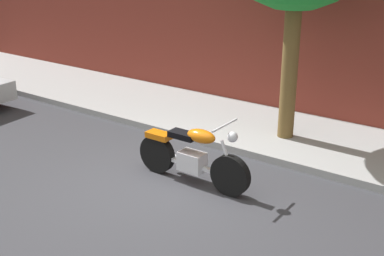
{
  "coord_description": "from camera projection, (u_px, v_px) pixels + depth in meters",
  "views": [
    {
      "loc": [
        4.8,
        -5.9,
        3.84
      ],
      "look_at": [
        0.34,
        0.32,
        0.98
      ],
      "focal_mm": 47.47,
      "sensor_mm": 36.0,
      "label": 1
    }
  ],
  "objects": [
    {
      "name": "ground_plane",
      "position": [
        164.0,
        184.0,
        8.45
      ],
      "size": [
        60.0,
        60.0,
        0.0
      ],
      "primitive_type": "plane",
      "color": "#38383D"
    },
    {
      "name": "sidewalk",
      "position": [
        255.0,
        128.0,
        10.77
      ],
      "size": [
        21.78,
        2.64,
        0.14
      ],
      "primitive_type": "cube",
      "color": "#9F9F9F",
      "rests_on": "ground"
    },
    {
      "name": "motorcycle",
      "position": [
        192.0,
        157.0,
        8.35
      ],
      "size": [
        2.16,
        0.7,
        1.18
      ],
      "color": "black",
      "rests_on": "ground"
    }
  ]
}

